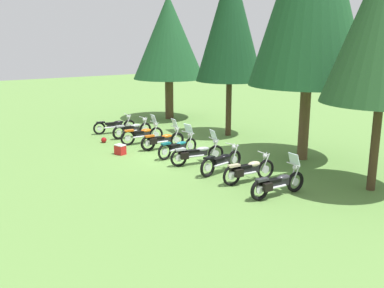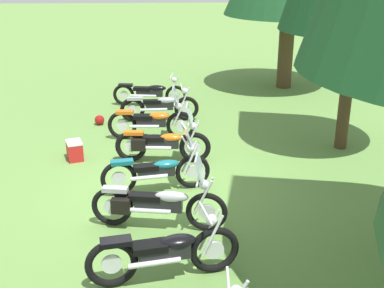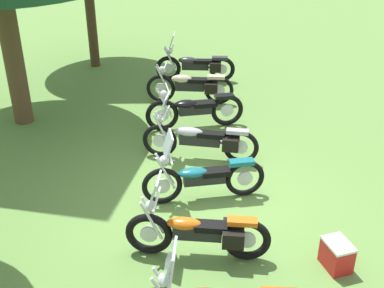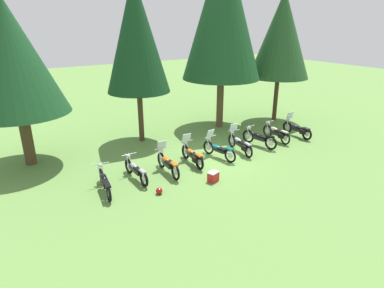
{
  "view_description": "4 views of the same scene",
  "coord_description": "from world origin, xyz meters",
  "views": [
    {
      "loc": [
        15.93,
        -9.67,
        5.1
      ],
      "look_at": [
        1.75,
        -0.36,
        0.95
      ],
      "focal_mm": 41.35,
      "sensor_mm": 36.0,
      "label": 1
    },
    {
      "loc": [
        9.15,
        0.28,
        4.5
      ],
      "look_at": [
        -1.17,
        0.75,
        0.51
      ],
      "focal_mm": 46.54,
      "sensor_mm": 36.0,
      "label": 2
    },
    {
      "loc": [
        -7.19,
        0.11,
        5.04
      ],
      "look_at": [
        0.87,
        0.2,
        0.71
      ],
      "focal_mm": 45.86,
      "sensor_mm": 36.0,
      "label": 3
    },
    {
      "loc": [
        -9.19,
        -12.19,
        6.52
      ],
      "look_at": [
        -1.26,
        0.33,
        0.92
      ],
      "focal_mm": 30.6,
      "sensor_mm": 36.0,
      "label": 4
    }
  ],
  "objects": [
    {
      "name": "motorcycle_8",
      "position": [
        6.06,
        0.14,
        0.46
      ],
      "size": [
        0.6,
        2.25,
        1.37
      ],
      "rotation": [
        0.0,
        0.0,
        1.53
      ],
      "color": "black",
      "rests_on": "ground_plane"
    },
    {
      "name": "ground_plane",
      "position": [
        0.0,
        0.0,
        0.0
      ],
      "size": [
        80.0,
        80.0,
        0.0
      ],
      "primitive_type": "plane",
      "color": "#608C42"
    },
    {
      "name": "motorcycle_5",
      "position": [
        1.54,
        0.02,
        0.47
      ],
      "size": [
        0.78,
        2.37,
        1.37
      ],
      "rotation": [
        0.0,
        0.0,
        1.41
      ],
      "color": "black",
      "rests_on": "ground_plane"
    },
    {
      "name": "motorcycle_4",
      "position": [
        0.12,
        0.01,
        0.46
      ],
      "size": [
        0.77,
        2.19,
        1.37
      ],
      "rotation": [
        0.0,
        0.0,
        1.75
      ],
      "color": "black",
      "rests_on": "ground_plane"
    },
    {
      "name": "picnic_cooler",
      "position": [
        -1.62,
        -1.94,
        0.22
      ],
      "size": [
        0.54,
        0.46,
        0.44
      ],
      "color": "red",
      "rests_on": "ground_plane"
    },
    {
      "name": "motorcycle_3",
      "position": [
        -1.4,
        0.07,
        0.46
      ],
      "size": [
        0.65,
        2.19,
        1.37
      ],
      "rotation": [
        0.0,
        0.0,
        1.49
      ],
      "color": "black",
      "rests_on": "ground_plane"
    },
    {
      "name": "motorcycle_6",
      "position": [
        3.01,
        0.17,
        0.46
      ],
      "size": [
        0.74,
        2.25,
        1.03
      ],
      "rotation": [
        0.0,
        0.0,
        1.77
      ],
      "color": "black",
      "rests_on": "ground_plane"
    },
    {
      "name": "motorcycle_7",
      "position": [
        4.46,
        0.26,
        0.47
      ],
      "size": [
        0.62,
        2.23,
        1.02
      ],
      "rotation": [
        0.0,
        0.0,
        1.5
      ],
      "color": "black",
      "rests_on": "ground_plane"
    }
  ]
}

